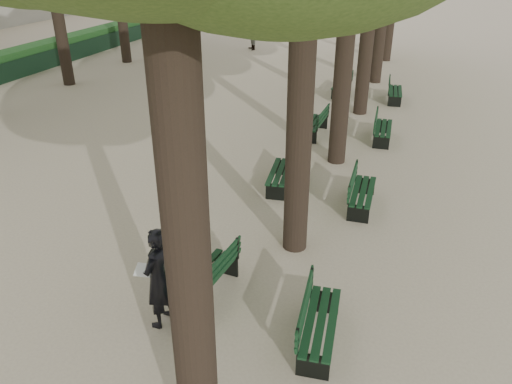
% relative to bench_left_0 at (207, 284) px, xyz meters
% --- Properties ---
extents(ground, '(120.00, 120.00, 0.00)m').
position_rel_bench_left_0_xyz_m(ground, '(-0.37, -0.80, -0.27)').
color(ground, '#C5B595').
rests_on(ground, ground).
extents(bench_left_0, '(0.75, 1.85, 0.92)m').
position_rel_bench_left_0_xyz_m(bench_left_0, '(0.00, 0.00, 0.00)').
color(bench_left_0, black).
rests_on(bench_left_0, ground).
extents(bench_left_1, '(0.79, 1.86, 0.92)m').
position_rel_bench_left_0_xyz_m(bench_left_1, '(-0.00, 4.96, 0.00)').
color(bench_left_1, black).
rests_on(bench_left_1, ground).
extents(bench_left_2, '(0.62, 1.82, 0.92)m').
position_rel_bench_left_0_xyz_m(bench_left_2, '(0.00, 9.22, 0.00)').
color(bench_left_2, black).
rests_on(bench_left_2, ground).
extents(bench_left_3, '(0.67, 1.83, 0.92)m').
position_rel_bench_left_0_xyz_m(bench_left_3, '(0.00, 14.51, 0.00)').
color(bench_left_3, black).
rests_on(bench_left_3, ground).
extents(bench_right_0, '(0.73, 1.84, 0.92)m').
position_rel_bench_left_0_xyz_m(bench_right_0, '(2.27, -0.52, 0.00)').
color(bench_right_0, black).
rests_on(bench_right_0, ground).
extents(bench_right_1, '(0.63, 1.82, 0.92)m').
position_rel_bench_left_0_xyz_m(bench_right_1, '(2.27, 4.50, 0.00)').
color(bench_right_1, black).
rests_on(bench_right_1, ground).
extents(bench_right_2, '(0.67, 1.83, 0.92)m').
position_rel_bench_left_0_xyz_m(bench_right_2, '(2.27, 9.44, 0.00)').
color(bench_right_2, black).
rests_on(bench_right_2, ground).
extents(bench_right_3, '(0.72, 1.84, 0.92)m').
position_rel_bench_left_0_xyz_m(bench_right_3, '(2.27, 14.26, 0.00)').
color(bench_right_3, black).
rests_on(bench_right_3, ground).
extents(man_with_map, '(0.66, 0.79, 1.90)m').
position_rel_bench_left_0_xyz_m(man_with_map, '(-0.46, -0.90, 0.68)').
color(man_with_map, black).
rests_on(man_with_map, ground).
extents(pedestrian_b, '(1.13, 0.44, 1.71)m').
position_rel_bench_left_0_xyz_m(pedestrian_b, '(0.49, 24.54, 0.59)').
color(pedestrian_b, '#262628').
rests_on(pedestrian_b, ground).
extents(pedestrian_d, '(0.63, 0.80, 1.52)m').
position_rel_bench_left_0_xyz_m(pedestrian_d, '(-2.32, 28.85, 0.49)').
color(pedestrian_d, '#262628').
rests_on(pedestrian_d, ground).
extents(pedestrian_a, '(0.76, 0.86, 1.68)m').
position_rel_bench_left_0_xyz_m(pedestrian_a, '(-6.96, 22.60, 0.57)').
color(pedestrian_a, '#262628').
rests_on(pedestrian_a, ground).
extents(pedestrian_e, '(1.46, 0.40, 1.55)m').
position_rel_bench_left_0_xyz_m(pedestrian_e, '(-11.94, 22.00, 0.50)').
color(pedestrian_e, '#262628').
rests_on(pedestrian_e, ground).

